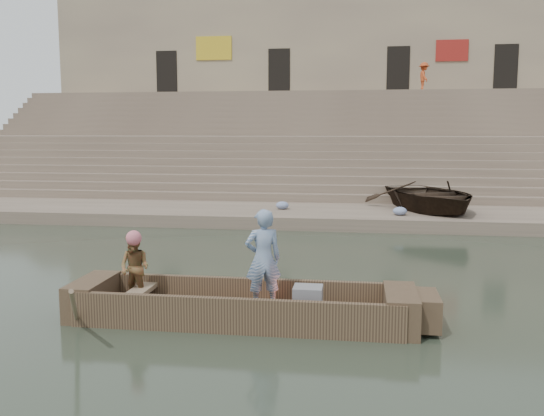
% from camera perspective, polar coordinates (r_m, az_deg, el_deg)
% --- Properties ---
extents(ground, '(120.00, 120.00, 0.00)m').
position_cam_1_polar(ground, '(12.55, -4.98, -6.74)').
color(ground, '#2C3729').
rests_on(ground, ground).
extents(lower_landing, '(32.00, 4.00, 0.40)m').
position_cam_1_polar(lower_landing, '(20.24, 0.23, -0.66)').
color(lower_landing, '#84705E').
rests_on(lower_landing, ground).
extents(mid_landing, '(32.00, 3.00, 2.80)m').
position_cam_1_polar(mid_landing, '(27.53, 2.45, 4.03)').
color(mid_landing, '#84705E').
rests_on(mid_landing, ground).
extents(upper_landing, '(32.00, 3.00, 5.20)m').
position_cam_1_polar(upper_landing, '(34.45, 3.67, 6.73)').
color(upper_landing, '#84705E').
rests_on(upper_landing, ground).
extents(ghat_steps, '(32.00, 11.00, 5.20)m').
position_cam_1_polar(ghat_steps, '(29.19, 2.79, 5.01)').
color(ghat_steps, '#84705E').
rests_on(ghat_steps, ground).
extents(building_wall, '(32.00, 5.07, 11.20)m').
position_cam_1_polar(building_wall, '(38.51, 4.21, 11.28)').
color(building_wall, tan).
rests_on(building_wall, ground).
extents(main_rowboat, '(5.00, 1.30, 0.22)m').
position_cam_1_polar(main_rowboat, '(9.78, -3.03, -10.22)').
color(main_rowboat, brown).
rests_on(main_rowboat, ground).
extents(rowboat_trim, '(6.04, 2.63, 1.81)m').
position_cam_1_polar(rowboat_trim, '(9.68, -1.83, -9.19)').
color(rowboat_trim, brown).
rests_on(rowboat_trim, ground).
extents(standing_man, '(0.69, 0.58, 1.63)m').
position_cam_1_polar(standing_man, '(9.52, -0.86, -4.95)').
color(standing_man, navy).
rests_on(standing_man, main_rowboat).
extents(rowing_man, '(0.65, 0.56, 1.14)m').
position_cam_1_polar(rowing_man, '(10.24, -13.12, -5.65)').
color(rowing_man, '#236929').
rests_on(rowing_man, main_rowboat).
extents(television, '(0.46, 0.42, 0.40)m').
position_cam_1_polar(television, '(9.54, 3.42, -8.73)').
color(television, gray).
rests_on(television, main_rowboat).
extents(beached_rowboat, '(4.84, 5.70, 1.00)m').
position_cam_1_polar(beached_rowboat, '(20.53, 15.01, 1.17)').
color(beached_rowboat, '#2D2116').
rests_on(beached_rowboat, lower_landing).
extents(pedestrian, '(0.71, 1.10, 1.60)m').
position_cam_1_polar(pedestrian, '(34.60, 14.46, 12.15)').
color(pedestrian, '#BD4720').
rests_on(pedestrian, upper_landing).
extents(cloth_bundles, '(10.02, 1.32, 0.26)m').
position_cam_1_polar(cloth_bundles, '(19.69, 13.91, -0.14)').
color(cloth_bundles, '#3F5999').
rests_on(cloth_bundles, lower_landing).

